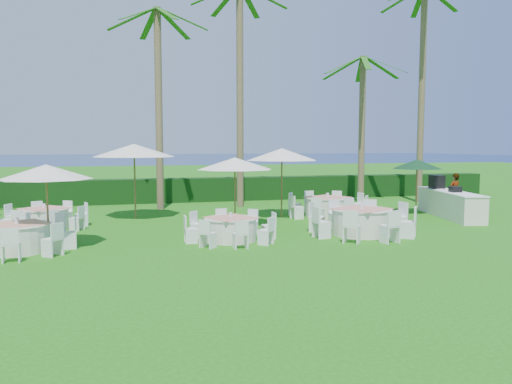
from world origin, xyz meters
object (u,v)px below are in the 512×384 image
(umbrella_d, at_px, (282,154))
(banquet_table_b, at_px, (231,228))
(banquet_table_a, at_px, (18,237))
(staff_person, at_px, (454,192))
(banquet_table_c, at_px, (361,221))
(umbrella_c, at_px, (134,150))
(banquet_table_d, at_px, (44,218))
(umbrella_green, at_px, (417,164))
(buffet_table, at_px, (449,203))
(umbrella_b, at_px, (235,164))
(umbrella_a, at_px, (46,172))
(banquet_table_f, at_px, (327,206))

(umbrella_d, bearing_deg, banquet_table_b, -125.55)
(banquet_table_a, relative_size, banquet_table_b, 1.09)
(umbrella_d, distance_m, staff_person, 8.07)
(banquet_table_b, xyz_separation_m, banquet_table_c, (4.25, -0.13, 0.08))
(umbrella_c, relative_size, umbrella_d, 1.09)
(banquet_table_d, bearing_deg, umbrella_green, -0.48)
(umbrella_green, bearing_deg, banquet_table_b, -157.37)
(banquet_table_c, relative_size, buffet_table, 0.74)
(umbrella_b, xyz_separation_m, buffet_table, (8.84, 0.06, -1.67))
(banquet_table_d, bearing_deg, umbrella_a, -80.79)
(umbrella_green, bearing_deg, banquet_table_c, -139.88)
(banquet_table_c, relative_size, banquet_table_f, 1.06)
(staff_person, bearing_deg, umbrella_d, -15.17)
(banquet_table_d, height_order, banquet_table_f, banquet_table_f)
(banquet_table_c, relative_size, staff_person, 2.05)
(banquet_table_a, distance_m, umbrella_d, 10.05)
(umbrella_d, bearing_deg, staff_person, -1.02)
(umbrella_b, xyz_separation_m, umbrella_d, (2.29, 1.67, 0.28))
(umbrella_c, bearing_deg, buffet_table, -13.19)
(banquet_table_a, height_order, umbrella_a, umbrella_a)
(umbrella_green, bearing_deg, umbrella_a, -165.91)
(banquet_table_c, relative_size, umbrella_a, 1.37)
(umbrella_a, bearing_deg, banquet_table_a, -169.65)
(banquet_table_c, xyz_separation_m, banquet_table_f, (0.58, 4.02, -0.03))
(umbrella_a, height_order, umbrella_c, umbrella_c)
(banquet_table_b, relative_size, umbrella_d, 0.97)
(banquet_table_b, bearing_deg, staff_person, 20.47)
(banquet_table_a, xyz_separation_m, banquet_table_b, (5.88, -0.02, -0.03))
(banquet_table_a, xyz_separation_m, banquet_table_f, (10.72, 3.86, 0.02))
(banquet_table_d, height_order, umbrella_b, umbrella_b)
(umbrella_a, distance_m, umbrella_d, 9.09)
(banquet_table_d, relative_size, umbrella_b, 1.06)
(banquet_table_c, xyz_separation_m, staff_person, (6.65, 4.20, 0.38))
(umbrella_c, bearing_deg, umbrella_d, -12.48)
(umbrella_green, bearing_deg, umbrella_b, -172.19)
(banquet_table_b, distance_m, banquet_table_c, 4.26)
(umbrella_a, height_order, buffet_table, umbrella_a)
(staff_person, bearing_deg, banquet_table_d, -13.07)
(banquet_table_b, xyz_separation_m, staff_person, (10.90, 4.07, 0.46))
(banquet_table_f, relative_size, buffet_table, 0.69)
(umbrella_d, bearing_deg, umbrella_green, -5.74)
(banquet_table_a, bearing_deg, banquet_table_c, -0.86)
(banquet_table_f, distance_m, umbrella_a, 10.77)
(banquet_table_f, relative_size, umbrella_b, 1.19)
(banquet_table_a, distance_m, umbrella_a, 1.90)
(banquet_table_b, xyz_separation_m, umbrella_b, (0.72, 2.54, 1.86))
(banquet_table_f, bearing_deg, banquet_table_a, -160.18)
(banquet_table_d, xyz_separation_m, umbrella_a, (0.58, -3.59, 1.76))
(banquet_table_a, distance_m, umbrella_c, 6.73)
(umbrella_c, relative_size, umbrella_green, 1.37)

